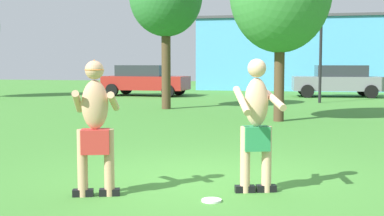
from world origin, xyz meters
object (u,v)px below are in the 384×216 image
Objects in this scene: car_gray_far_end at (337,80)px; lamp_post at (321,25)px; car_red_near_post at (145,80)px; player_in_green at (256,122)px; player_with_cap at (95,121)px; frisbee at (212,200)px.

lamp_post is (-0.96, -4.23, 2.46)m from car_gray_far_end.
lamp_post reaches higher than car_red_near_post.
player_in_green is 0.39× the size of car_gray_far_end.
player_with_cap reaches higher than frisbee.
player_with_cap is at bearing -177.81° from frisbee.
car_gray_far_end is (2.15, 20.14, -0.10)m from player_in_green.
player_in_green is 1.18m from frisbee.
car_red_near_post is at bearing -172.36° from car_gray_far_end.
player_with_cap reaches higher than car_gray_far_end.
player_with_cap is 21.18m from car_gray_far_end.
lamp_post is (1.68, 16.48, 3.28)m from frisbee.
player_in_green is 0.40× the size of car_red_near_post.
player_with_cap is 0.39× the size of car_gray_far_end.
player_with_cap is 0.39× the size of car_red_near_post.
car_gray_far_end is at bearing 7.64° from car_red_near_post.
player_with_cap is at bearing -100.83° from lamp_post.
frisbee is 0.05× the size of lamp_post.
frisbee is at bearing 2.19° from player_with_cap.
player_in_green is at bearing 49.76° from frisbee.
car_red_near_post is 0.99× the size of car_gray_far_end.
lamp_post is (3.16, 16.54, 2.33)m from player_with_cap.
car_gray_far_end reaches higher than frisbee.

